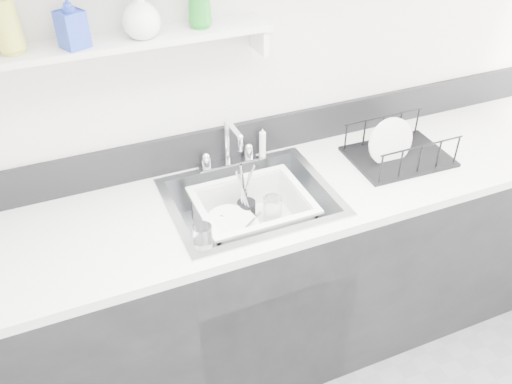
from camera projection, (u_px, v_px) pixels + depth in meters
name	position (u px, v px, depth m)	size (l,w,h in m)	color
room_shell	(407.00, 109.00, 1.06)	(3.50, 3.00, 2.60)	silver
counter_run	(252.00, 282.00, 2.37)	(3.20, 0.62, 0.92)	black
backsplash	(224.00, 144.00, 2.28)	(3.20, 0.02, 0.16)	black
sink	(251.00, 216.00, 2.16)	(0.64, 0.52, 0.20)	silver
faucet	(228.00, 154.00, 2.25)	(0.26, 0.18, 0.23)	silver
side_sprayer	(262.00, 143.00, 2.30)	(0.03, 0.03, 0.14)	white
wall_shelf	(128.00, 43.00, 1.82)	(1.00, 0.16, 0.12)	silver
wash_tub	(253.00, 216.00, 2.15)	(0.44, 0.36, 0.17)	white
plate_stack	(235.00, 235.00, 2.11)	(0.28, 0.27, 0.11)	white
utensil_cup	(246.00, 210.00, 2.20)	(0.08, 0.08, 0.26)	black
ladle	(236.00, 230.00, 2.12)	(0.28, 0.10, 0.08)	silver
tumbler_in_tub	(272.00, 209.00, 2.21)	(0.08, 0.08, 0.11)	white
tumbler_counter	(203.00, 237.00, 1.84)	(0.07, 0.07, 0.09)	white
dish_rack	(400.00, 143.00, 2.30)	(0.41, 0.31, 0.15)	black
bowl_small	(284.00, 232.00, 2.15)	(0.11, 0.11, 0.04)	white
soap_bottle_a	(4.00, 16.00, 1.63)	(0.09, 0.09, 0.23)	#C8C648
soap_bottle_b	(70.00, 20.00, 1.68)	(0.08, 0.08, 0.17)	#243EB7
soap_bottle_c	(141.00, 13.00, 1.76)	(0.13, 0.13, 0.16)	white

